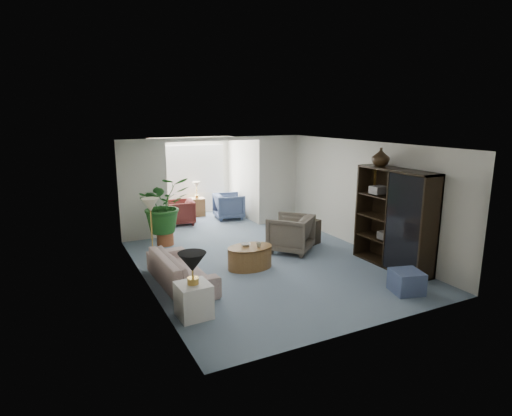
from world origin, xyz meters
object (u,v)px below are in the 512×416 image
end_table (194,300)px  sunroom_chair_maroon (180,212)px  framed_picture (368,177)px  entertainment_cabinet (394,219)px  sunroom_table (197,207)px  coffee_table (250,257)px  sofa (181,269)px  coffee_bowl (246,245)px  floor_lamp (150,205)px  cabinet_urn (381,157)px  wingback_chair (291,233)px  ottoman (407,282)px  plant_pot (165,238)px  sunroom_chair_blue (229,206)px  coffee_cup (259,245)px  side_table_dark (309,232)px  table_lamp (192,262)px

end_table → sunroom_chair_maroon: (1.45, 5.56, 0.08)m
framed_picture → entertainment_cabinet: entertainment_cabinet is taller
sunroom_table → coffee_table: bearing=-95.9°
framed_picture → coffee_table: size_ratio=0.53×
sunroom_chair_maroon → entertainment_cabinet: bearing=36.9°
sofa → coffee_bowl: 1.49m
floor_lamp → coffee_table: size_ratio=0.38×
framed_picture → cabinet_urn: (-0.23, -0.61, 0.52)m
wingback_chair → ottoman: (0.65, -2.88, -0.23)m
framed_picture → sunroom_table: size_ratio=0.90×
sunroom_table → entertainment_cabinet: bearing=-70.3°
coffee_table → entertainment_cabinet: bearing=-24.9°
sunroom_table → cabinet_urn: bearing=-68.6°
plant_pot → sunroom_chair_blue: (2.40, 1.73, 0.22)m
sofa → cabinet_urn: (4.16, -0.56, 1.93)m
coffee_table → sunroom_chair_maroon: (-0.25, 4.04, 0.12)m
coffee_table → sunroom_chair_blue: (1.25, 4.04, 0.16)m
coffee_table → coffee_cup: (0.15, -0.10, 0.27)m
end_table → side_table_dark: side_table_dark is taller
coffee_table → coffee_bowl: 0.27m
sofa → ottoman: (3.45, -2.16, -0.09)m
framed_picture → sofa: (-4.39, -0.05, -1.41)m
entertainment_cabinet → cabinet_urn: cabinet_urn is taller
end_table → floor_lamp: floor_lamp is taller
coffee_bowl → sunroom_chair_blue: 4.14m
coffee_cup → floor_lamp: bearing=145.0°
coffee_cup → sunroom_chair_maroon: 4.16m
coffee_table → ottoman: bearing=-50.2°
coffee_table → cabinet_urn: (2.66, -0.73, 2.00)m
framed_picture → sunroom_chair_blue: size_ratio=0.60×
coffee_bowl → sunroom_chair_blue: (1.30, 3.94, -0.09)m
plant_pot → sunroom_chair_maroon: 1.95m
coffee_cup → ottoman: (1.79, -2.24, -0.30)m
sofa → coffee_cup: bearing=-89.8°
coffee_table → entertainment_cabinet: size_ratio=0.47×
side_table_dark → ottoman: size_ratio=1.18×
end_table → ottoman: end_table is taller
coffee_bowl → sunroom_chair_blue: bearing=71.8°
framed_picture → floor_lamp: size_ratio=1.39×
coffee_cup → wingback_chair: 1.31m
coffee_cup → cabinet_urn: bearing=-14.2°
floor_lamp → sunroom_table: bearing=58.5°
framed_picture → end_table: 5.01m
sofa → side_table_dark: side_table_dark is taller
coffee_table → wingback_chair: bearing=22.7°
framed_picture → table_lamp: size_ratio=1.14×
table_lamp → side_table_dark: table_lamp is taller
coffee_bowl → sunroom_table: size_ratio=0.36×
framed_picture → side_table_dark: (-0.89, 0.97, -1.41)m
floor_lamp → coffee_cup: bearing=-35.0°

